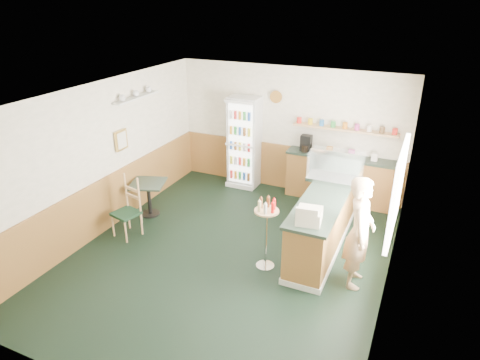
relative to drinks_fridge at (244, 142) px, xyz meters
The scene contains 13 objects.
ground 3.07m from the drinks_fridge, 71.06° to the right, with size 6.00×6.00×0.00m, color black.
room_envelope 2.19m from the drinks_fridge, 70.45° to the right, with size 5.04×6.02×2.72m.
service_counter 2.89m from the drinks_fridge, 36.06° to the right, with size 0.68×3.01×1.01m.
back_counter 2.18m from the drinks_fridge, ahead, with size 2.24×0.42×1.69m.
drinks_fridge is the anchor object (origin of this frame).
display_case 2.61m from the drinks_fridge, 28.08° to the right, with size 0.93×0.48×0.53m.
cash_register 3.66m from the drinks_fridge, 51.27° to the right, with size 0.35×0.37×0.20m, color beige.
shopkeeper 3.98m from the drinks_fridge, 41.22° to the right, with size 0.58×0.42×1.75m, color tan.
condiment_stand 3.24m from the drinks_fridge, 60.07° to the right, with size 0.38×0.38×1.20m.
newspaper_rack 2.46m from the drinks_fridge, 36.47° to the right, with size 0.09×0.42×0.50m.
cafe_table 2.43m from the drinks_fridge, 117.81° to the right, with size 0.81×0.81×0.70m.
cafe_chair 3.04m from the drinks_fridge, 109.75° to the right, with size 0.50×0.50×1.12m.
dog_doorstop 2.78m from the drinks_fridge, 46.28° to the right, with size 0.24×0.31×0.29m.
Camera 1 is at (2.67, -5.48, 4.10)m, focal length 32.00 mm.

